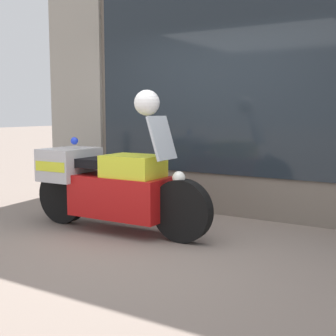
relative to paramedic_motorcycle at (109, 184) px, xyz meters
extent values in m
plane|color=gray|center=(0.74, -0.40, -0.54)|extent=(60.00, 60.00, 0.00)
cube|color=#6B6056|center=(0.74, 1.60, 1.54)|extent=(6.03, 0.40, 4.16)
cube|color=gray|center=(-1.76, 1.63, 1.54)|extent=(1.03, 0.55, 4.16)
cube|color=#1E262D|center=(1.22, 1.39, 1.59)|extent=(4.77, 0.02, 3.16)
cube|color=slate|center=(1.18, 1.61, -0.26)|extent=(4.55, 0.30, 0.55)
cube|color=silver|center=(1.18, 1.75, 0.68)|extent=(4.55, 0.02, 1.37)
cube|color=beige|center=(1.18, 1.61, 1.35)|extent=(4.55, 0.30, 0.02)
cube|color=navy|center=(-0.53, 1.61, 1.39)|extent=(0.18, 0.04, 0.06)
cube|color=#C68E19|center=(0.32, 1.61, 1.39)|extent=(0.18, 0.04, 0.06)
cube|color=maroon|center=(1.18, 1.61, 1.39)|extent=(0.18, 0.04, 0.06)
cube|color=#195623|center=(2.03, 1.61, 1.39)|extent=(0.18, 0.04, 0.06)
cube|color=red|center=(-0.24, 1.55, 0.15)|extent=(0.19, 0.04, 0.27)
cube|color=#2866B7|center=(1.18, 1.55, 0.15)|extent=(0.19, 0.02, 0.27)
cylinder|color=black|center=(0.96, 0.02, -0.20)|extent=(0.67, 0.16, 0.67)
cylinder|color=black|center=(-0.71, -0.02, -0.20)|extent=(0.67, 0.16, 0.67)
cube|color=#B71414|center=(0.17, 0.00, -0.12)|extent=(1.15, 0.55, 0.46)
cube|color=yellow|center=(0.34, 0.01, 0.22)|extent=(0.63, 0.49, 0.27)
cube|color=black|center=(-0.09, 0.00, 0.24)|extent=(0.67, 0.41, 0.10)
cube|color=#B7B7BC|center=(-0.59, -0.01, 0.20)|extent=(0.51, 0.67, 0.38)
cube|color=yellow|center=(-0.59, -0.01, 0.20)|extent=(0.46, 0.68, 0.11)
cube|color=#B2BCC6|center=(0.72, 0.02, 0.55)|extent=(0.18, 0.37, 0.47)
sphere|color=white|center=(0.92, 0.02, 0.14)|extent=(0.14, 0.14, 0.14)
sphere|color=blue|center=(-0.50, -0.01, 0.48)|extent=(0.09, 0.09, 0.09)
sphere|color=white|center=(0.53, 0.01, 0.92)|extent=(0.28, 0.28, 0.28)
camera|label=1|loc=(3.38, -4.14, 0.84)|focal=50.00mm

